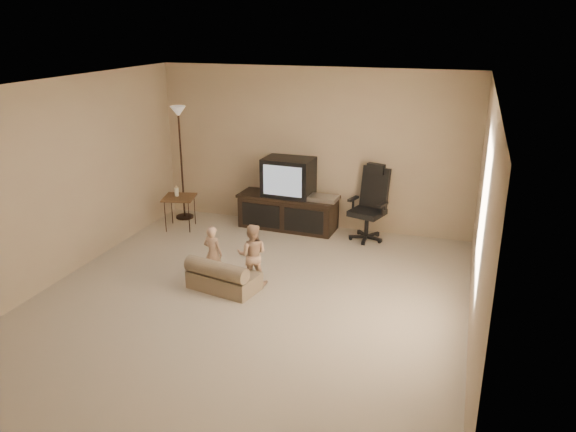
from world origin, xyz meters
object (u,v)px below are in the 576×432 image
object	(u,v)px
office_chair	(369,213)
side_table	(179,198)
tv_stand	(289,199)
toddler_left	(213,253)
child_sofa	(222,277)
toddler_right	(252,254)
floor_lamp	(180,138)

from	to	relation	value
office_chair	side_table	xyz separation A→B (m)	(-2.94, -0.48, 0.10)
tv_stand	toddler_left	world-z (taller)	tv_stand
office_chair	child_sofa	size ratio (longest dim) A/B	1.23
tv_stand	toddler_right	distance (m)	2.07
tv_stand	floor_lamp	size ratio (longest dim) A/B	0.86
floor_lamp	child_sofa	bearing A→B (deg)	-52.74
side_table	toddler_left	world-z (taller)	toddler_left
tv_stand	office_chair	world-z (taller)	office_chair
child_sofa	toddler_left	distance (m)	0.38
floor_lamp	toddler_right	bearing A→B (deg)	-44.51
office_chair	side_table	world-z (taller)	office_chair
toddler_left	tv_stand	bearing A→B (deg)	-89.49
child_sofa	toddler_left	bearing A→B (deg)	145.66
toddler_right	side_table	bearing A→B (deg)	-52.31
side_table	floor_lamp	xyz separation A→B (m)	(-0.17, 0.46, 0.85)
side_table	toddler_left	size ratio (longest dim) A/B	0.97
toddler_left	toddler_right	size ratio (longest dim) A/B	0.92
child_sofa	office_chair	bearing A→B (deg)	70.10
side_table	child_sofa	distance (m)	2.39
side_table	floor_lamp	world-z (taller)	floor_lamp
office_chair	floor_lamp	world-z (taller)	floor_lamp
tv_stand	floor_lamp	distance (m)	2.02
office_chair	toddler_left	world-z (taller)	office_chair
office_chair	toddler_right	size ratio (longest dim) A/B	1.44
floor_lamp	tv_stand	bearing A→B (deg)	2.86
tv_stand	toddler_right	bearing A→B (deg)	-81.80
tv_stand	side_table	size ratio (longest dim) A/B	2.28
tv_stand	office_chair	bearing A→B (deg)	-0.31
office_chair	floor_lamp	size ratio (longest dim) A/B	0.61
office_chair	floor_lamp	bearing A→B (deg)	-162.16
toddler_left	floor_lamp	bearing A→B (deg)	-44.48
toddler_left	office_chair	bearing A→B (deg)	-119.29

